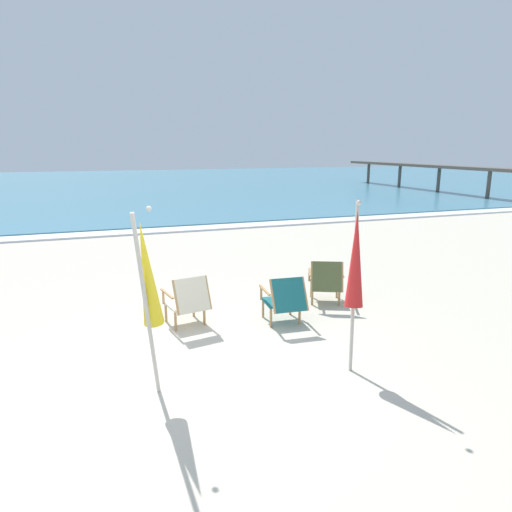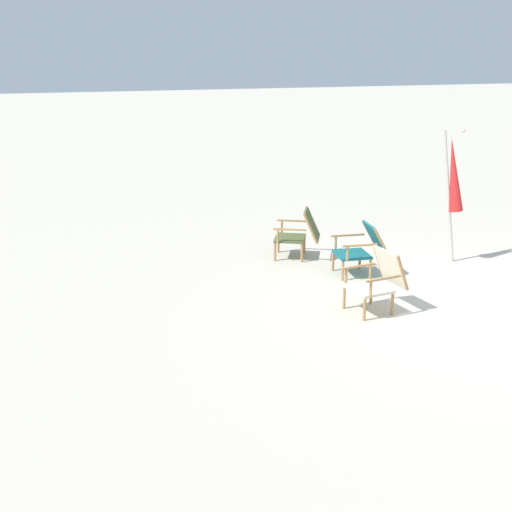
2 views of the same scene
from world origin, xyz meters
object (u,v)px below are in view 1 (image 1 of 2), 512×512
(beach_chair_front_left, at_px, (285,299))
(umbrella_furled_yellow, at_px, (147,276))
(beach_chair_back_right, at_px, (188,300))
(beach_chair_front_right, at_px, (326,281))
(umbrella_furled_red, at_px, (355,260))

(beach_chair_front_left, height_order, umbrella_furled_yellow, umbrella_furled_yellow)
(beach_chair_back_right, bearing_deg, beach_chair_front_right, 5.04)
(umbrella_furled_red, bearing_deg, beach_chair_front_right, 69.53)
(beach_chair_front_left, distance_m, umbrella_furled_yellow, 2.79)
(beach_chair_front_right, bearing_deg, umbrella_furled_red, -110.47)
(beach_chair_front_left, height_order, umbrella_furled_red, umbrella_furled_red)
(beach_chair_back_right, bearing_deg, beach_chair_front_left, -16.20)
(beach_chair_back_right, xyz_separation_m, beach_chair_front_right, (2.47, 0.22, -0.00))
(beach_chair_front_right, bearing_deg, beach_chair_back_right, -174.96)
(beach_chair_front_right, relative_size, umbrella_furled_red, 0.42)
(beach_chair_front_left, xyz_separation_m, umbrella_furled_yellow, (-2.19, -1.44, 0.96))
(beach_chair_back_right, xyz_separation_m, umbrella_furled_yellow, (-0.77, -1.86, 0.95))
(beach_chair_front_left, bearing_deg, beach_chair_back_right, 163.80)
(umbrella_furled_yellow, bearing_deg, beach_chair_front_right, 32.61)
(umbrella_furled_yellow, bearing_deg, beach_chair_back_right, 67.52)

